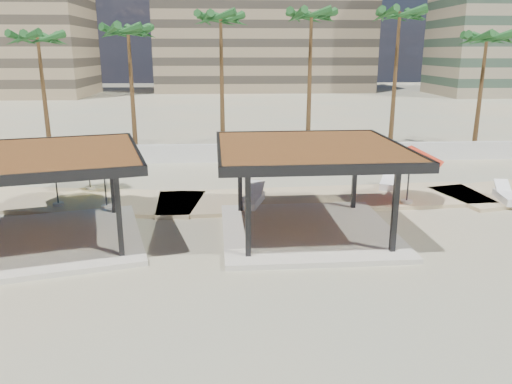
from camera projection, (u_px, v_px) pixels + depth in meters
ground at (304, 258)px, 17.62m from camera, size 200.00×200.00×0.00m
promenade at (321, 195)px, 25.07m from camera, size 44.45×7.97×0.24m
boundary_wall at (268, 153)px, 32.82m from camera, size 56.00×0.30×1.20m
building_mid at (264, 9)px, 88.86m from camera, size 38.00×16.00×30.40m
pavilion_central at (309, 181)px, 19.46m from camera, size 7.30×7.30×3.60m
pavilion_west at (44, 190)px, 18.42m from camera, size 8.52×8.52×3.53m
umbrella_a at (53, 159)px, 22.46m from camera, size 2.95×2.95×2.55m
umbrella_b at (87, 150)px, 25.16m from camera, size 3.27×3.27×2.41m
umbrella_c at (411, 154)px, 22.80m from camera, size 3.52×3.52×2.74m
umbrella_f at (103, 162)px, 22.13m from camera, size 2.99×2.99×2.46m
lounger_a at (252, 200)px, 23.19m from camera, size 1.34×2.40×0.86m
lounger_b at (388, 182)px, 26.27m from camera, size 1.52×2.37×0.86m
lounger_c at (507, 197)px, 23.70m from camera, size 1.03×2.23×0.81m
palm_b at (38, 42)px, 32.71m from camera, size 3.00×3.00×8.72m
palm_c at (128, 36)px, 32.35m from camera, size 3.00×3.00×9.14m
palm_d at (221, 24)px, 33.22m from camera, size 3.00×3.00×9.99m
palm_e at (311, 21)px, 33.01m from camera, size 3.00×3.00×10.16m
palm_f at (399, 20)px, 33.50m from camera, size 3.00×3.00×10.25m
palm_g at (486, 43)px, 33.82m from camera, size 3.00×3.00×8.74m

